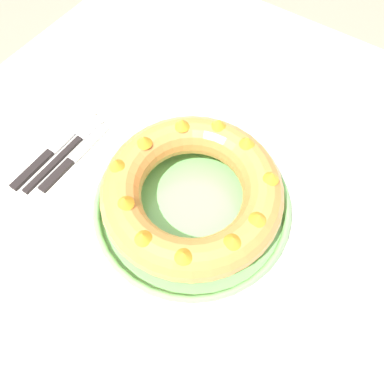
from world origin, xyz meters
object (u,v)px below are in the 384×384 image
Objects in this scene: fork at (70,148)px; serving_dish at (192,205)px; bundt_cake at (192,192)px; serving_knife at (50,153)px; cake_knife at (70,162)px.

serving_dish is at bearing 9.09° from fork.
serving_dish is 1.14× the size of bundt_cake.
serving_knife and cake_knife have the same top height.
serving_knife is (-0.30, -0.06, -0.01)m from serving_dish.
serving_dish is at bearing 13.56° from cake_knife.
bundt_cake is (0.00, 0.00, 0.05)m from serving_dish.
fork is at bearing 135.80° from cake_knife.
bundt_cake is 1.45× the size of fork.
cake_knife is (0.02, -0.02, -0.00)m from fork.
bundt_cake is at bearing 1.68° from serving_dish.
cake_knife is (0.05, 0.01, -0.00)m from serving_knife.
bundt_cake is 1.70× the size of cake_knife.
serving_dish is 1.65× the size of fork.
serving_dish reaches higher than cake_knife.
serving_knife reaches higher than fork.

